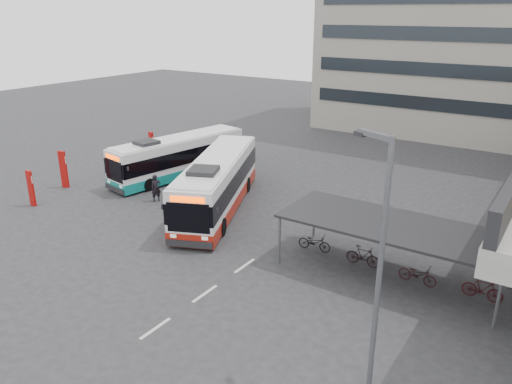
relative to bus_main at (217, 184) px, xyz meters
The scene contains 10 objects.
ground 6.20m from the bus_main, 59.20° to the right, with size 120.00×120.00×0.00m, color #28282B.
bike_shelter 11.71m from the bus_main, 10.51° to the right, with size 10.00×4.00×2.54m.
road_markings 9.99m from the bus_main, 55.64° to the right, with size 0.15×7.60×0.01m.
bus_main is the anchor object (origin of this frame).
bus_teal 7.17m from the bus_main, 150.86° to the left, with size 4.22×10.91×3.15m.
pedestrian 4.27m from the bus_main, 163.72° to the right, with size 0.64×0.42×1.75m, color black.
lamp_post 16.91m from the bus_main, 35.57° to the right, with size 1.39×0.72×8.37m.
sign_totem_south 11.61m from the bus_main, 148.74° to the right, with size 0.49×0.15×2.28m.
sign_totem_mid 11.51m from the bus_main, 166.41° to the right, with size 0.55×0.27×2.58m.
sign_totem_north 11.39m from the bus_main, 154.96° to the left, with size 0.54×0.28×2.54m.
Camera 1 is at (14.68, -17.33, 11.50)m, focal length 35.00 mm.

